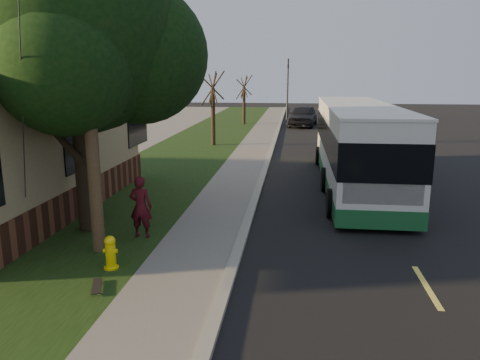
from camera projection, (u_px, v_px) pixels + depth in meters
The scene contains 16 objects.
ground at pixel (230, 277), 9.86m from camera, with size 120.00×120.00×0.00m, color black.
road at pixel (361, 179), 19.08m from camera, with size 8.00×80.00×0.01m, color black.
curb at pixel (263, 175), 19.53m from camera, with size 0.25×80.00×0.12m, color gray.
sidewalk at pixel (239, 175), 19.65m from camera, with size 2.00×80.00×0.08m, color slate.
grass_verge at pixel (158, 173), 20.05m from camera, with size 5.00×80.00×0.07m, color black.
fire_hydrant at pixel (110, 252), 10.06m from camera, with size 0.32×0.32×0.74m.
utility_pole at pixel (85, 53), 10.17m from camera, with size 2.86×3.21×9.07m.
leafy_tree at pixel (80, 34), 11.75m from camera, with size 6.30×6.00×7.80m.
bare_tree_near at pixel (213, 109), 27.21m from camera, with size 1.38×1.21×4.31m.
bare_tree_far at pixel (244, 101), 38.81m from camera, with size 1.38×1.21×4.03m.
traffic_signal at pixel (288, 85), 42.02m from camera, with size 0.18×0.22×5.50m.
transit_bus at pixel (357, 143), 17.50m from camera, with size 2.63×11.40×3.09m.
skateboarder at pixel (141, 207), 11.92m from camera, with size 0.59×0.39×1.61m, color #450D15.
skateboard_main at pixel (97, 286), 9.17m from camera, with size 0.41×0.73×0.07m.
dumpster at pixel (8, 192), 14.30m from camera, with size 1.67×1.49×1.22m.
distant_car at pixel (303, 116), 37.98m from camera, with size 2.03×5.05×1.72m, color black.
Camera 1 is at (1.29, -9.07, 4.19)m, focal length 35.00 mm.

